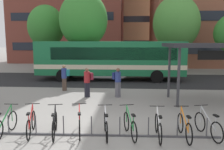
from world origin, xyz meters
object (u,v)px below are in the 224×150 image
(parked_bicycle_red_1, at_px, (31,124))
(parked_bicycle_black_2, at_px, (55,125))
(transit_shelter, at_px, (219,47))
(commuter_maroon_pack_3, at_px, (88,80))
(commuter_navy_pack_1, at_px, (117,80))
(parked_bicycle_white_6, at_px, (158,127))
(parked_bicycle_orange_7, at_px, (184,127))
(city_bus, at_px, (109,59))
(parked_bicycle_green_5, at_px, (130,126))
(parked_bicycle_silver_4, at_px, (106,126))
(parked_bicycle_silver_8, at_px, (208,126))
(street_tree_0, at_px, (46,27))
(street_tree_2, at_px, (176,23))
(parked_bicycle_green_0, at_px, (5,125))
(street_tree_1, at_px, (83,20))
(parked_bicycle_red_3, at_px, (80,124))
(commuter_teal_pack_0, at_px, (65,76))

(parked_bicycle_red_1, distance_m, parked_bicycle_black_2, 0.86)
(transit_shelter, xyz_separation_m, commuter_maroon_pack_3, (-7.07, 0.59, -1.92))
(parked_bicycle_red_1, height_order, commuter_navy_pack_1, commuter_navy_pack_1)
(parked_bicycle_white_6, bearing_deg, parked_bicycle_orange_7, -85.54)
(city_bus, height_order, parked_bicycle_green_5, city_bus)
(parked_bicycle_silver_4, xyz_separation_m, commuter_maroon_pack_3, (-1.64, 5.65, 0.60))
(parked_bicycle_white_6, distance_m, parked_bicycle_silver_8, 1.72)
(street_tree_0, relative_size, street_tree_2, 0.89)
(city_bus, bearing_deg, street_tree_2, -138.53)
(parked_bicycle_green_0, height_order, street_tree_1, street_tree_1)
(parked_bicycle_orange_7, xyz_separation_m, street_tree_1, (-6.22, 14.54, 4.78))
(city_bus, bearing_deg, parked_bicycle_silver_8, 109.86)
(parked_bicycle_green_5, xyz_separation_m, transit_shelter, (4.61, 4.97, 2.53))
(city_bus, distance_m, parked_bicycle_red_1, 12.08)
(parked_bicycle_black_2, bearing_deg, parked_bicycle_silver_4, -100.64)
(parked_bicycle_red_3, xyz_separation_m, commuter_maroon_pack_3, (-0.70, 5.54, 0.60))
(parked_bicycle_red_3, height_order, commuter_maroon_pack_3, commuter_maroon_pack_3)
(parked_bicycle_orange_7, bearing_deg, parked_bicycle_white_6, 91.33)
(parked_bicycle_white_6, bearing_deg, street_tree_0, 29.55)
(city_bus, bearing_deg, parked_bicycle_orange_7, 105.95)
(city_bus, relative_size, parked_bicycle_silver_4, 7.06)
(street_tree_0, bearing_deg, parked_bicycle_white_6, -60.20)
(street_tree_1, xyz_separation_m, street_tree_2, (9.09, 3.11, -0.13))
(parked_bicycle_silver_4, distance_m, commuter_navy_pack_1, 5.81)
(parked_bicycle_black_2, relative_size, street_tree_0, 0.24)
(parked_bicycle_red_1, height_order, transit_shelter, transit_shelter)
(parked_bicycle_silver_4, distance_m, transit_shelter, 7.84)
(parked_bicycle_silver_4, height_order, parked_bicycle_silver_8, same)
(city_bus, height_order, commuter_maroon_pack_3, city_bus)
(parked_bicycle_white_6, height_order, commuter_maroon_pack_3, commuter_maroon_pack_3)
(transit_shelter, height_order, commuter_teal_pack_0, transit_shelter)
(parked_bicycle_orange_7, bearing_deg, parked_bicycle_silver_4, 87.67)
(parked_bicycle_orange_7, relative_size, street_tree_2, 0.22)
(commuter_teal_pack_0, bearing_deg, street_tree_1, -94.62)
(transit_shelter, bearing_deg, street_tree_1, 129.75)
(parked_bicycle_green_5, relative_size, street_tree_1, 0.22)
(parked_bicycle_silver_4, distance_m, parked_bicycle_white_6, 1.77)
(parked_bicycle_silver_4, bearing_deg, parked_bicycle_black_2, 83.44)
(street_tree_1, bearing_deg, commuter_navy_pack_1, -67.46)
(street_tree_1, bearing_deg, parked_bicycle_orange_7, -66.84)
(parked_bicycle_red_1, xyz_separation_m, parked_bicycle_silver_4, (2.62, 0.03, 0.00))
(parked_bicycle_black_2, bearing_deg, street_tree_1, -6.07)
(city_bus, relative_size, parked_bicycle_green_5, 7.19)
(commuter_navy_pack_1, relative_size, street_tree_0, 0.25)
(parked_bicycle_red_1, bearing_deg, parked_bicycle_red_3, -99.24)
(parked_bicycle_orange_7, xyz_separation_m, commuter_teal_pack_0, (-6.10, 7.26, 0.59))
(parked_bicycle_black_2, height_order, parked_bicycle_silver_4, same)
(city_bus, relative_size, parked_bicycle_red_3, 7.12)
(parked_bicycle_white_6, xyz_separation_m, commuter_maroon_pack_3, (-3.41, 5.67, 0.60))
(city_bus, bearing_deg, parked_bicycle_black_2, 85.03)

